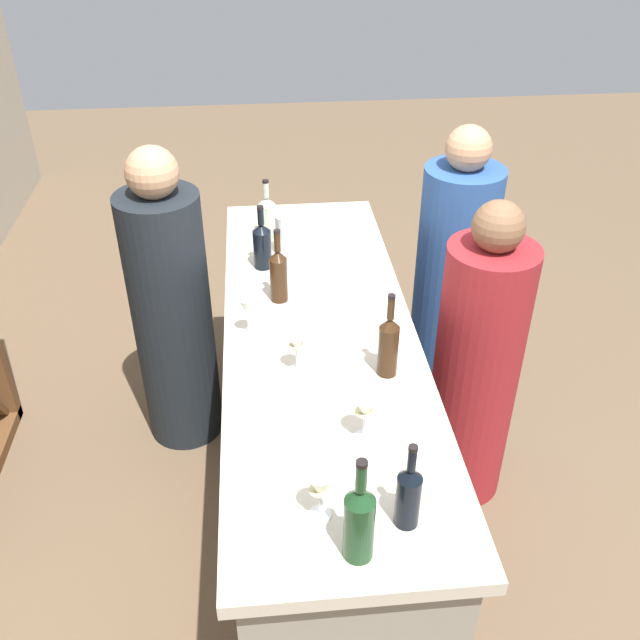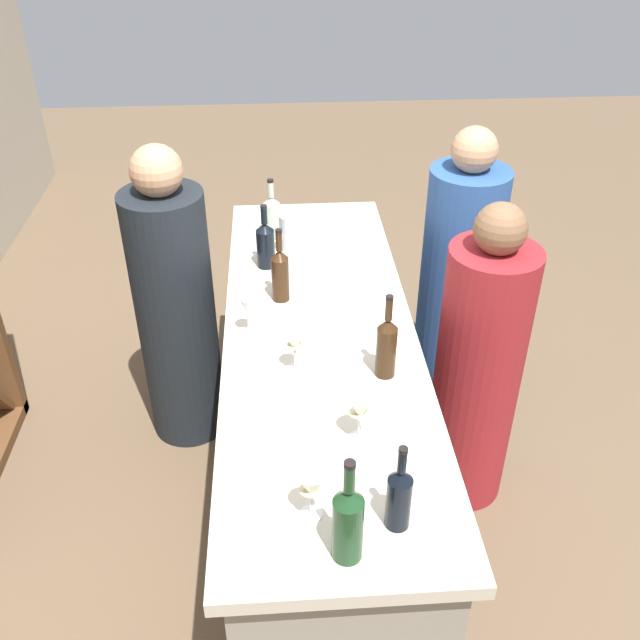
{
  "view_description": "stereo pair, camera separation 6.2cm",
  "coord_description": "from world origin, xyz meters",
  "px_view_note": "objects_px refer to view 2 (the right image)",
  "views": [
    {
      "loc": [
        -2.2,
        0.21,
        2.5
      ],
      "look_at": [
        0.0,
        0.0,
        1.0
      ],
      "focal_mm": 39.4,
      "sensor_mm": 36.0,
      "label": 1
    },
    {
      "loc": [
        -2.21,
        0.15,
        2.5
      ],
      "look_at": [
        0.0,
        0.0,
        1.0
      ],
      "focal_mm": 39.4,
      "sensor_mm": 36.0,
      "label": 2
    }
  ],
  "objects_px": {
    "wine_bottle_rightmost_near_black": "(265,244)",
    "wine_glass_near_center": "(311,489)",
    "wine_glass_near_right": "(295,346)",
    "person_center_guest": "(457,283)",
    "person_right_guest": "(176,313)",
    "wine_glass_near_left": "(360,411)",
    "water_pitcher": "(290,234)",
    "person_left_guest": "(477,374)",
    "wine_bottle_second_left_near_black": "(399,496)",
    "wine_bottle_second_right_amber_brown": "(280,274)",
    "wine_bottle_center_amber_brown": "(386,346)",
    "wine_glass_far_left": "(248,308)",
    "wine_bottle_far_right_clear_pale": "(272,216)",
    "wine_bottle_leftmost_olive_green": "(348,521)"
  },
  "relations": [
    {
      "from": "wine_bottle_center_amber_brown",
      "to": "wine_bottle_rightmost_near_black",
      "type": "height_order",
      "value": "wine_bottle_center_amber_brown"
    },
    {
      "from": "wine_bottle_far_right_clear_pale",
      "to": "person_center_guest",
      "type": "height_order",
      "value": "person_center_guest"
    },
    {
      "from": "wine_bottle_second_right_amber_brown",
      "to": "wine_bottle_rightmost_near_black",
      "type": "height_order",
      "value": "wine_bottle_second_right_amber_brown"
    },
    {
      "from": "wine_bottle_leftmost_olive_green",
      "to": "wine_bottle_rightmost_near_black",
      "type": "bearing_deg",
      "value": 7.49
    },
    {
      "from": "wine_glass_near_right",
      "to": "wine_glass_far_left",
      "type": "bearing_deg",
      "value": 34.68
    },
    {
      "from": "wine_glass_far_left",
      "to": "wine_bottle_rightmost_near_black",
      "type": "bearing_deg",
      "value": -7.61
    },
    {
      "from": "wine_glass_near_right",
      "to": "wine_glass_far_left",
      "type": "height_order",
      "value": "wine_glass_far_left"
    },
    {
      "from": "wine_bottle_second_left_near_black",
      "to": "person_right_guest",
      "type": "height_order",
      "value": "person_right_guest"
    },
    {
      "from": "wine_glass_near_left",
      "to": "wine_glass_near_right",
      "type": "xyz_separation_m",
      "value": [
        0.36,
        0.19,
        -0.0
      ]
    },
    {
      "from": "wine_glass_near_right",
      "to": "person_center_guest",
      "type": "relative_size",
      "value": 0.1
    },
    {
      "from": "wine_bottle_center_amber_brown",
      "to": "wine_glass_far_left",
      "type": "bearing_deg",
      "value": 59.09
    },
    {
      "from": "wine_glass_near_right",
      "to": "person_right_guest",
      "type": "xyz_separation_m",
      "value": [
        0.79,
        0.53,
        -0.36
      ]
    },
    {
      "from": "wine_bottle_center_amber_brown",
      "to": "wine_bottle_far_right_clear_pale",
      "type": "xyz_separation_m",
      "value": [
        1.07,
        0.38,
        -0.01
      ]
    },
    {
      "from": "wine_bottle_second_left_near_black",
      "to": "person_left_guest",
      "type": "bearing_deg",
      "value": -27.6
    },
    {
      "from": "wine_bottle_second_left_near_black",
      "to": "wine_bottle_second_right_amber_brown",
      "type": "relative_size",
      "value": 0.9
    },
    {
      "from": "person_left_guest",
      "to": "wine_bottle_center_amber_brown",
      "type": "bearing_deg",
      "value": 48.6
    },
    {
      "from": "wine_bottle_rightmost_near_black",
      "to": "wine_glass_near_right",
      "type": "relative_size",
      "value": 1.92
    },
    {
      "from": "person_left_guest",
      "to": "person_center_guest",
      "type": "bearing_deg",
      "value": -84.25
    },
    {
      "from": "wine_bottle_leftmost_olive_green",
      "to": "wine_glass_near_center",
      "type": "distance_m",
      "value": 0.17
    },
    {
      "from": "wine_bottle_rightmost_near_black",
      "to": "wine_glass_near_left",
      "type": "height_order",
      "value": "wine_bottle_rightmost_near_black"
    },
    {
      "from": "wine_glass_far_left",
      "to": "person_center_guest",
      "type": "distance_m",
      "value": 1.33
    },
    {
      "from": "water_pitcher",
      "to": "person_left_guest",
      "type": "distance_m",
      "value": 1.03
    },
    {
      "from": "wine_bottle_rightmost_near_black",
      "to": "person_center_guest",
      "type": "relative_size",
      "value": 0.2
    },
    {
      "from": "water_pitcher",
      "to": "person_left_guest",
      "type": "relative_size",
      "value": 0.13
    },
    {
      "from": "wine_bottle_rightmost_near_black",
      "to": "person_right_guest",
      "type": "height_order",
      "value": "person_right_guest"
    },
    {
      "from": "wine_bottle_leftmost_olive_green",
      "to": "wine_glass_far_left",
      "type": "bearing_deg",
      "value": 14.69
    },
    {
      "from": "person_center_guest",
      "to": "wine_glass_near_left",
      "type": "bearing_deg",
      "value": 69.19
    },
    {
      "from": "wine_glass_near_center",
      "to": "person_right_guest",
      "type": "distance_m",
      "value": 1.59
    },
    {
      "from": "wine_bottle_rightmost_near_black",
      "to": "person_center_guest",
      "type": "xyz_separation_m",
      "value": [
        0.25,
        -0.95,
        -0.39
      ]
    },
    {
      "from": "wine_bottle_second_right_amber_brown",
      "to": "wine_bottle_far_right_clear_pale",
      "type": "distance_m",
      "value": 0.55
    },
    {
      "from": "wine_glass_near_left",
      "to": "wine_glass_near_right",
      "type": "height_order",
      "value": "wine_glass_near_left"
    },
    {
      "from": "wine_bottle_far_right_clear_pale",
      "to": "wine_glass_near_right",
      "type": "bearing_deg",
      "value": -176.21
    },
    {
      "from": "water_pitcher",
      "to": "wine_bottle_second_left_near_black",
      "type": "bearing_deg",
      "value": -171.25
    },
    {
      "from": "wine_bottle_center_amber_brown",
      "to": "wine_bottle_second_right_amber_brown",
      "type": "xyz_separation_m",
      "value": [
        0.52,
        0.35,
        -0.0
      ]
    },
    {
      "from": "wine_bottle_center_amber_brown",
      "to": "wine_glass_far_left",
      "type": "relative_size",
      "value": 2.07
    },
    {
      "from": "wine_bottle_second_right_amber_brown",
      "to": "wine_bottle_far_right_clear_pale",
      "type": "height_order",
      "value": "wine_bottle_second_right_amber_brown"
    },
    {
      "from": "wine_glass_near_left",
      "to": "wine_bottle_second_right_amber_brown",
      "type": "bearing_deg",
      "value": 15.17
    },
    {
      "from": "wine_glass_near_center",
      "to": "person_left_guest",
      "type": "height_order",
      "value": "person_left_guest"
    },
    {
      "from": "wine_bottle_far_right_clear_pale",
      "to": "wine_glass_near_center",
      "type": "relative_size",
      "value": 1.89
    },
    {
      "from": "wine_bottle_second_left_near_black",
      "to": "water_pitcher",
      "type": "distance_m",
      "value": 1.59
    },
    {
      "from": "wine_glass_far_left",
      "to": "person_right_guest",
      "type": "distance_m",
      "value": 0.76
    },
    {
      "from": "wine_bottle_rightmost_near_black",
      "to": "person_center_guest",
      "type": "bearing_deg",
      "value": -75.38
    },
    {
      "from": "wine_bottle_leftmost_olive_green",
      "to": "wine_bottle_second_left_near_black",
      "type": "distance_m",
      "value": 0.17
    },
    {
      "from": "wine_bottle_rightmost_near_black",
      "to": "wine_glass_near_center",
      "type": "height_order",
      "value": "wine_bottle_rightmost_near_black"
    },
    {
      "from": "wine_bottle_leftmost_olive_green",
      "to": "wine_glass_near_right",
      "type": "bearing_deg",
      "value": 7.5
    },
    {
      "from": "wine_glass_near_left",
      "to": "wine_glass_far_left",
      "type": "distance_m",
      "value": 0.7
    },
    {
      "from": "wine_glass_near_left",
      "to": "wine_glass_far_left",
      "type": "height_order",
      "value": "same"
    },
    {
      "from": "wine_glass_far_left",
      "to": "person_right_guest",
      "type": "relative_size",
      "value": 0.1
    },
    {
      "from": "wine_glass_far_left",
      "to": "wine_bottle_second_right_amber_brown",
      "type": "bearing_deg",
      "value": -28.59
    },
    {
      "from": "wine_bottle_rightmost_near_black",
      "to": "person_right_guest",
      "type": "distance_m",
      "value": 0.57
    }
  ]
}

